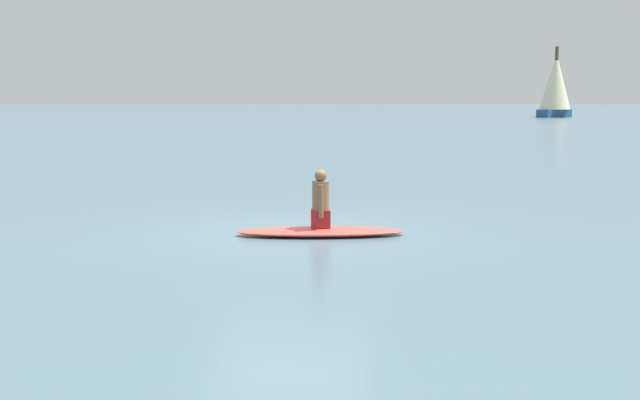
{
  "coord_description": "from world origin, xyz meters",
  "views": [
    {
      "loc": [
        1.78,
        -11.81,
        2.22
      ],
      "look_at": [
        0.53,
        -0.4,
        0.61
      ],
      "focal_mm": 41.72,
      "sensor_mm": 36.0,
      "label": 1
    }
  ],
  "objects": [
    {
      "name": "person_paddler",
      "position": [
        0.51,
        -0.14,
        0.55
      ],
      "size": [
        0.34,
        0.41,
        0.93
      ],
      "rotation": [
        0.0,
        0.0,
        0.14
      ],
      "color": "#A51E23",
      "rests_on": "surfboard"
    },
    {
      "name": "surfboard",
      "position": [
        0.51,
        -0.14,
        0.07
      ],
      "size": [
        2.77,
        1.08,
        0.13
      ],
      "primitive_type": "ellipsoid",
      "rotation": [
        0.0,
        0.0,
        0.14
      ],
      "color": "#D84C3F",
      "rests_on": "ground"
    },
    {
      "name": "sailboat_far_right",
      "position": [
        17.78,
        69.38,
        3.44
      ],
      "size": [
        4.55,
        4.55,
        7.36
      ],
      "rotation": [
        0.0,
        0.0,
        0.81
      ],
      "color": "navy",
      "rests_on": "ground"
    },
    {
      "name": "ground_plane",
      "position": [
        0.0,
        0.0,
        0.0
      ],
      "size": [
        400.0,
        400.0,
        0.0
      ],
      "primitive_type": "plane",
      "color": "slate"
    }
  ]
}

